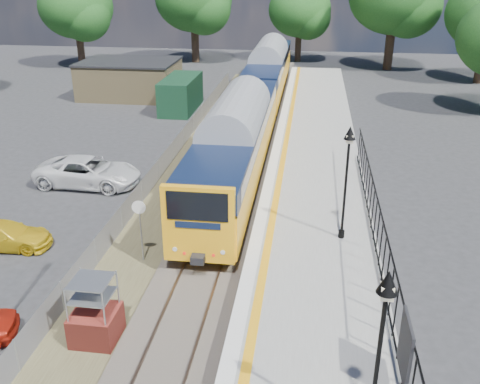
% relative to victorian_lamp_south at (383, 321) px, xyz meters
% --- Properties ---
extents(ground, '(120.00, 120.00, 0.00)m').
position_rel_victorian_lamp_south_xyz_m(ground, '(-5.50, 4.00, -4.30)').
color(ground, '#2D2D30').
rests_on(ground, ground).
extents(track_bed, '(5.90, 80.00, 0.29)m').
position_rel_victorian_lamp_south_xyz_m(track_bed, '(-5.97, 13.67, -4.21)').
color(track_bed, '#473F38').
rests_on(track_bed, ground).
extents(platform, '(5.00, 70.00, 0.90)m').
position_rel_victorian_lamp_south_xyz_m(platform, '(-1.30, 12.00, -3.85)').
color(platform, gray).
rests_on(platform, ground).
extents(platform_edge, '(0.90, 70.00, 0.01)m').
position_rel_victorian_lamp_south_xyz_m(platform_edge, '(-3.36, 12.00, -3.39)').
color(platform_edge, silver).
rests_on(platform_edge, platform).
extents(victorian_lamp_south, '(0.44, 0.44, 4.60)m').
position_rel_victorian_lamp_south_xyz_m(victorian_lamp_south, '(0.00, 0.00, 0.00)').
color(victorian_lamp_south, black).
rests_on(victorian_lamp_south, platform).
extents(victorian_lamp_north, '(0.44, 0.44, 4.60)m').
position_rel_victorian_lamp_south_xyz_m(victorian_lamp_north, '(-0.20, 10.00, 0.00)').
color(victorian_lamp_north, black).
rests_on(victorian_lamp_north, platform).
extents(palisade_fence, '(0.12, 26.00, 2.00)m').
position_rel_victorian_lamp_south_xyz_m(palisade_fence, '(1.05, 6.24, -2.46)').
color(palisade_fence, black).
rests_on(palisade_fence, platform).
extents(wire_fence, '(0.06, 52.00, 1.20)m').
position_rel_victorian_lamp_south_xyz_m(wire_fence, '(-9.70, 16.00, -3.70)').
color(wire_fence, '#999EA3').
rests_on(wire_fence, ground).
extents(outbuilding, '(10.80, 10.10, 3.12)m').
position_rel_victorian_lamp_south_xyz_m(outbuilding, '(-16.41, 35.21, -2.78)').
color(outbuilding, '#9B8657').
rests_on(outbuilding, ground).
extents(tree_line, '(56.80, 43.80, 11.88)m').
position_rel_victorian_lamp_south_xyz_m(tree_line, '(-4.10, 46.00, 2.31)').
color(tree_line, '#332319').
rests_on(tree_line, ground).
extents(train, '(2.82, 40.83, 3.51)m').
position_rel_victorian_lamp_south_xyz_m(train, '(-5.50, 28.09, -1.96)').
color(train, '#F9AA16').
rests_on(train, ground).
extents(brick_plinth, '(1.41, 1.41, 2.24)m').
position_rel_victorian_lamp_south_xyz_m(brick_plinth, '(-8.00, 3.74, -3.22)').
color(brick_plinth, maroon).
rests_on(brick_plinth, ground).
extents(speed_sign, '(0.54, 0.12, 2.67)m').
position_rel_victorian_lamp_south_xyz_m(speed_sign, '(-8.00, 8.58, -2.49)').
color(speed_sign, '#999EA3').
rests_on(speed_sign, ground).
extents(car_yellow, '(3.95, 1.84, 1.12)m').
position_rel_victorian_lamp_south_xyz_m(car_yellow, '(-14.04, 8.95, -3.74)').
color(car_yellow, gold).
rests_on(car_yellow, ground).
extents(car_white, '(5.62, 2.77, 1.53)m').
position_rel_victorian_lamp_south_xyz_m(car_white, '(-13.21, 15.87, -3.53)').
color(car_white, white).
rests_on(car_white, ground).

